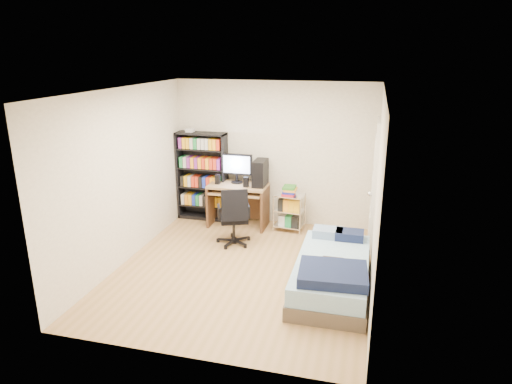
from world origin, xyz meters
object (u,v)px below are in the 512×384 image
(office_chair, at_px, (234,226))
(bed, at_px, (332,273))
(computer_desk, at_px, (244,188))
(media_shelf, at_px, (202,175))

(office_chair, height_order, bed, office_chair)
(office_chair, bearing_deg, computer_desk, 71.24)
(computer_desk, relative_size, bed, 0.68)
(media_shelf, distance_m, office_chair, 1.45)
(computer_desk, bearing_deg, media_shelf, 169.54)
(computer_desk, height_order, office_chair, computer_desk)
(bed, bearing_deg, computer_desk, 131.89)
(media_shelf, height_order, computer_desk, media_shelf)
(media_shelf, distance_m, bed, 3.34)
(computer_desk, bearing_deg, office_chair, -85.57)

